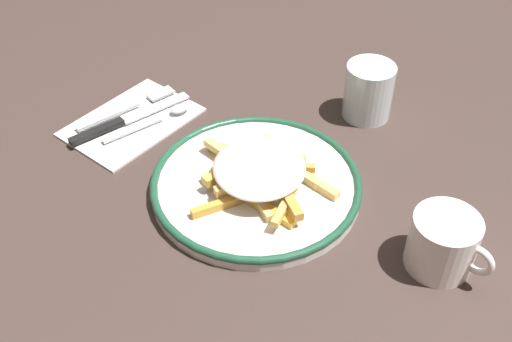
# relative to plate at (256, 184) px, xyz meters

# --- Properties ---
(ground_plane) EXTENTS (2.60, 2.60, 0.00)m
(ground_plane) POSITION_rel_plate_xyz_m (0.00, 0.00, -0.01)
(ground_plane) COLOR #3D2E2A
(plate) EXTENTS (0.30, 0.30, 0.02)m
(plate) POSITION_rel_plate_xyz_m (0.00, 0.00, 0.00)
(plate) COLOR white
(plate) RESTS_ON ground_plane
(fries_heap) EXTENTS (0.21, 0.20, 0.04)m
(fries_heap) POSITION_rel_plate_xyz_m (0.01, -0.00, 0.03)
(fries_heap) COLOR #EFC167
(fries_heap) RESTS_ON plate
(napkin) EXTENTS (0.15, 0.21, 0.01)m
(napkin) POSITION_rel_plate_xyz_m (-0.25, -0.02, -0.01)
(napkin) COLOR white
(napkin) RESTS_ON ground_plane
(fork) EXTENTS (0.04, 0.18, 0.01)m
(fork) POSITION_rel_plate_xyz_m (-0.28, -0.01, -0.00)
(fork) COLOR silver
(fork) RESTS_ON napkin
(knife) EXTENTS (0.05, 0.21, 0.01)m
(knife) POSITION_rel_plate_xyz_m (-0.25, -0.04, -0.00)
(knife) COLOR black
(knife) RESTS_ON napkin
(spoon) EXTENTS (0.04, 0.15, 0.01)m
(spoon) POSITION_rel_plate_xyz_m (-0.22, 0.01, 0.00)
(spoon) COLOR silver
(spoon) RESTS_ON napkin
(water_glass) EXTENTS (0.08, 0.08, 0.09)m
(water_glass) POSITION_rel_plate_xyz_m (0.01, 0.25, 0.03)
(water_glass) COLOR silver
(water_glass) RESTS_ON ground_plane
(coffee_mug) EXTENTS (0.11, 0.08, 0.08)m
(coffee_mug) POSITION_rel_plate_xyz_m (0.26, 0.06, 0.03)
(coffee_mug) COLOR white
(coffee_mug) RESTS_ON ground_plane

